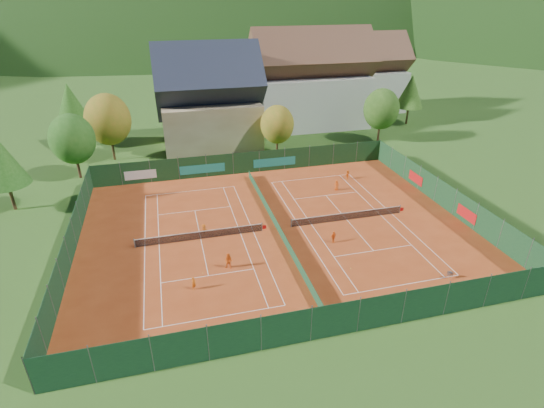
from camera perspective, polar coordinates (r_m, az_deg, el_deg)
The scene contains 33 objects.
ground at distance 44.89m, azimuth 0.64°, elevation -3.42°, with size 600.00×600.00×0.00m, color #295119.
clay_pad at distance 44.88m, azimuth 0.64°, elevation -3.39°, with size 40.00×32.00×0.01m, color #9D3A17.
court_markings_left at distance 43.75m, azimuth -9.56°, elevation -4.66°, with size 11.03×23.83×0.00m.
court_markings_right at distance 47.34m, azimuth 10.04°, elevation -2.11°, with size 11.03×23.83×0.00m.
tennis_net_left at distance 43.50m, azimuth -9.40°, elevation -4.08°, with size 13.30×0.10×1.02m.
tennis_net_right at distance 47.17m, azimuth 10.26°, elevation -1.56°, with size 13.30×0.10×1.02m.
court_divider at distance 44.63m, azimuth 0.65°, elevation -2.84°, with size 0.03×28.80×1.00m.
fence_north at distance 58.25m, azimuth -3.92°, elevation 5.50°, with size 40.00×0.10×3.00m.
fence_south at distance 31.75m, azimuth 8.50°, elevation -15.18°, with size 40.00×0.04×3.00m.
fence_west at distance 44.03m, azimuth -25.44°, elevation -4.68°, with size 0.04×32.00×3.00m.
fence_east at distance 52.56m, azimuth 22.18°, elevation 1.05°, with size 0.09×32.00×3.00m.
chalet at distance 69.64m, azimuth -8.44°, elevation 13.30°, with size 16.20×12.00×16.00m.
hotel_block_a at distance 79.42m, azimuth 5.20°, elevation 15.69°, with size 21.60×11.00×17.25m.
hotel_block_b at distance 92.20m, azimuth 12.05°, elevation 16.30°, with size 17.28×10.00×15.50m.
tree_west_front at distance 61.06m, azimuth -25.27°, elevation 7.90°, with size 5.72×5.72×8.69m.
tree_west_mid at distance 65.98m, azimuth -21.20°, elevation 10.54°, with size 6.44×6.44×9.78m.
tree_west_back at distance 74.42m, azimuth -25.45°, elevation 12.01°, with size 5.60×5.60×10.00m.
tree_center at distance 64.12m, azimuth 0.71°, elevation 10.64°, with size 5.01×5.01×7.60m.
tree_east_front at distance 72.38m, azimuth 14.49°, elevation 12.26°, with size 5.72×5.72×8.69m.
tree_east_mid at distance 83.95m, azimuth 18.16°, elevation 14.20°, with size 5.04×5.04×9.00m.
tree_west_side at distance 55.04m, azimuth -32.70°, elevation 5.02°, with size 5.04×5.04×9.00m.
tree_east_back at distance 86.92m, azimuth 10.76°, elevation 15.88°, with size 7.15×7.15×10.86m.
mountain_backdrop at distance 280.63m, azimuth -6.45°, elevation 13.86°, with size 820.00×530.00×242.00m.
ball_hopper at distance 40.43m, azimuth 22.83°, elevation -8.62°, with size 0.34×0.34×0.80m.
loose_ball_0 at distance 38.81m, azimuth -9.27°, elevation -9.12°, with size 0.07×0.07×0.07m, color #CCD833.
loose_ball_1 at distance 39.53m, azimuth 10.52°, elevation -8.50°, with size 0.07×0.07×0.07m, color #CCD833.
loose_ball_2 at distance 47.18m, azimuth 5.11°, elevation -1.85°, with size 0.07×0.07×0.07m, color #CCD833.
player_left_near at distance 36.73m, azimuth -10.47°, elevation -10.45°, with size 0.45×0.29×1.23m, color orange.
player_left_mid at distance 38.68m, azimuth -5.86°, elevation -7.65°, with size 0.77×0.60×1.58m, color #DC5513.
player_left_far at distance 43.97m, azimuth -9.14°, elevation -3.46°, with size 0.86×0.49×1.33m, color #CD5612.
player_right_near at distance 42.75m, azimuth 8.26°, elevation -4.40°, with size 0.74×0.31×1.26m, color #EA5C14.
player_right_far_a at distance 53.91m, azimuth 8.66°, elevation 2.51°, with size 0.65×0.42×1.33m, color #CC4B12.
player_right_far_b at distance 57.40m, azimuth 10.11°, elevation 3.90°, with size 1.17×0.37×1.26m, color orange.
Camera 1 is at (-10.24, -37.40, 22.60)m, focal length 28.00 mm.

